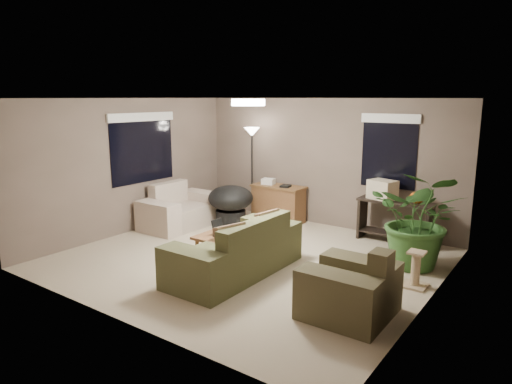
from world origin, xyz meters
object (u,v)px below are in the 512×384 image
Objects in this scene: main_sofa at (238,254)px; console_table at (395,218)px; loveseat at (180,211)px; papasan_chair at (231,202)px; armchair at (350,291)px; floor_lamp at (252,143)px; cat_scratching_post at (415,272)px; coffee_table at (226,242)px; desk at (278,203)px; houseplant at (420,230)px.

console_table is at bearing 64.04° from main_sofa.
loveseat is 1.62× the size of papasan_chair.
papasan_chair is at bearing 148.00° from armchair.
loveseat is at bearing -159.40° from console_table.
main_sofa and armchair have the same top height.
floor_lamp reaches higher than armchair.
loveseat is 4.72m from cat_scratching_post.
papasan_chair reaches higher than coffee_table.
cat_scratching_post is (4.71, -0.31, -0.08)m from loveseat.
desk and console_table have the same top height.
main_sofa reaches higher than cat_scratching_post.
papasan_chair is (0.77, 0.65, 0.17)m from loveseat.
armchair is 0.91× the size of desk.
coffee_table is 0.67× the size of houseplant.
coffee_table is (-2.21, 0.43, 0.06)m from armchair.
loveseat is 1.60× the size of coffee_table.
console_table is 3.23m from floor_lamp.
houseplant is 2.98× the size of cat_scratching_post.
main_sofa is 0.41m from coffee_table.
floor_lamp reaches higher than papasan_chair.
desk is at bearing 105.51° from coffee_table.
coffee_table is 2.73m from cat_scratching_post.
papasan_chair is at bearing -129.60° from desk.
cat_scratching_post is (0.38, 1.26, -0.08)m from armchair.
floor_lamp is (-3.52, 2.90, 1.30)m from armchair.
armchair is at bearing -39.42° from floor_lamp.
main_sofa is 1.15× the size of floor_lamp.
floor_lamp reaches higher than main_sofa.
armchair is (4.33, -1.57, 0.00)m from loveseat.
houseplant reaches higher than main_sofa.
armchair reaches higher than desk.
floor_lamp is (0.04, 0.67, 1.13)m from papasan_chair.
floor_lamp reaches higher than cat_scratching_post.
houseplant is (0.20, 2.01, 0.28)m from armchair.
armchair is 1.32m from cat_scratching_post.
papasan_chair is at bearing 126.90° from coffee_table.
houseplant is at bearing -17.56° from desk.
loveseat is 1.23× the size of console_table.
main_sofa is at bearing -155.58° from cat_scratching_post.
console_table is at bearing 117.08° from cat_scratching_post.
desk is at bearing -179.71° from console_table.
armchair is at bearing -10.96° from coffee_table.
houseplant is at bearing 84.32° from armchair.
floor_lamp is (-0.60, -0.10, 1.22)m from desk.
floor_lamp is (-1.67, 2.65, 1.30)m from main_sofa.
cat_scratching_post is at bearing -62.92° from console_table.
houseplant reaches higher than armchair.
coffee_table is 2.66m from desk.
cat_scratching_post is at bearing 24.42° from main_sofa.
cat_scratching_post is at bearing -13.73° from papasan_chair.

